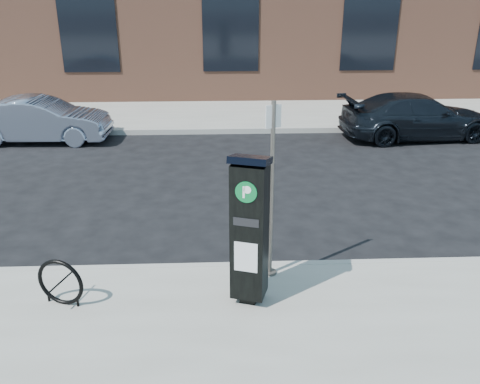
{
  "coord_description": "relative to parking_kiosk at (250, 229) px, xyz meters",
  "views": [
    {
      "loc": [
        -0.47,
        -6.85,
        4.13
      ],
      "look_at": [
        -0.15,
        0.5,
        1.14
      ],
      "focal_mm": 38.0,
      "sensor_mm": 36.0,
      "label": 1
    }
  ],
  "objects": [
    {
      "name": "ground",
      "position": [
        0.09,
        0.99,
        -1.23
      ],
      "size": [
        120.0,
        120.0,
        0.0
      ],
      "primitive_type": "plane",
      "color": "black",
      "rests_on": "ground"
    },
    {
      "name": "car_dark",
      "position": [
        5.35,
        8.31,
        -0.59
      ],
      "size": [
        4.57,
        2.19,
        1.28
      ],
      "primitive_type": "imported",
      "rotation": [
        0.0,
        0.0,
        1.66
      ],
      "color": "black",
      "rests_on": "ground"
    },
    {
      "name": "curb_near",
      "position": [
        0.09,
        0.97,
        -1.15
      ],
      "size": [
        60.0,
        0.12,
        0.16
      ],
      "primitive_type": "cube",
      "color": "#9E9B93",
      "rests_on": "ground"
    },
    {
      "name": "bike_rack",
      "position": [
        -2.51,
        0.02,
        -0.75
      ],
      "size": [
        0.66,
        0.26,
        0.68
      ],
      "rotation": [
        0.0,
        0.0,
        -0.31
      ],
      "color": "black",
      "rests_on": "sidewalk_near"
    },
    {
      "name": "car_silver",
      "position": [
        -5.41,
        8.39,
        -0.6
      ],
      "size": [
        3.85,
        1.42,
        1.26
      ],
      "primitive_type": "imported",
      "rotation": [
        0.0,
        0.0,
        1.55
      ],
      "color": "gray",
      "rests_on": "ground"
    },
    {
      "name": "parking_kiosk",
      "position": [
        0.0,
        0.0,
        0.0
      ],
      "size": [
        0.59,
        0.55,
        2.1
      ],
      "rotation": [
        0.0,
        0.0,
        -0.31
      ],
      "color": "black",
      "rests_on": "sidewalk_near"
    },
    {
      "name": "sidewalk_far",
      "position": [
        0.09,
        14.99,
        -1.15
      ],
      "size": [
        60.0,
        12.0,
        0.15
      ],
      "primitive_type": "cube",
      "color": "gray",
      "rests_on": "ground"
    },
    {
      "name": "curb_far",
      "position": [
        0.09,
        9.01,
        -1.15
      ],
      "size": [
        60.0,
        0.12,
        0.16
      ],
      "primitive_type": "cube",
      "color": "#9E9B93",
      "rests_on": "ground"
    },
    {
      "name": "sign_pole",
      "position": [
        0.35,
        0.69,
        0.21
      ],
      "size": [
        0.22,
        0.21,
        2.59
      ],
      "rotation": [
        0.0,
        0.0,
        0.4
      ],
      "color": "#56504C",
      "rests_on": "sidewalk_near"
    }
  ]
}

